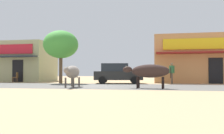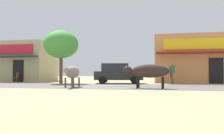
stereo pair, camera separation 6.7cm
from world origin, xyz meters
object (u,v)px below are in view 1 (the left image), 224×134
roadside_tree (61,45)px  pedestrian_by_shop (172,71)px  parked_hatchback_car (117,73)px  cow_near_brown (72,72)px  cafe_chair_near_tree (16,77)px  cow_far_dark (149,71)px

roadside_tree → pedestrian_by_shop: bearing=5.7°
roadside_tree → parked_hatchback_car: (4.68, 0.68, -2.39)m
pedestrian_by_shop → cow_near_brown: bearing=-139.0°
pedestrian_by_shop → cafe_chair_near_tree: bearing=178.7°
parked_hatchback_car → pedestrian_by_shop: 4.39m
roadside_tree → cafe_chair_near_tree: roadside_tree is taller
cow_far_dark → roadside_tree: bearing=146.8°
cow_far_dark → cow_near_brown: bearing=177.0°
cafe_chair_near_tree → cow_near_brown: bearing=-37.2°
cow_far_dark → pedestrian_by_shop: pedestrian_by_shop is taller
pedestrian_by_shop → cafe_chair_near_tree: 14.02m
parked_hatchback_car → cow_far_dark: parked_hatchback_car is taller
cow_far_dark → cafe_chair_near_tree: bearing=153.8°
cow_far_dark → pedestrian_by_shop: bearing=73.8°
parked_hatchback_car → cafe_chair_near_tree: bearing=176.7°
parked_hatchback_car → pedestrian_by_shop: bearing=3.0°
cow_near_brown → roadside_tree: bearing=120.7°
cow_near_brown → cow_far_dark: (4.67, -0.25, 0.05)m
roadside_tree → cow_far_dark: (7.39, -4.84, -2.26)m
parked_hatchback_car → cow_far_dark: (2.71, -5.52, 0.13)m
roadside_tree → cafe_chair_near_tree: (-4.94, 1.24, -2.72)m
pedestrian_by_shop → cafe_chair_near_tree: size_ratio=1.84×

